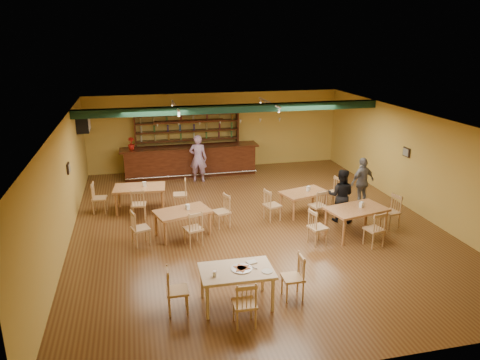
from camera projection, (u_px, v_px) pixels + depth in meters
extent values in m
plane|color=#553218|center=(254.00, 224.00, 13.03)|extent=(12.00, 12.00, 0.00)
cube|color=black|center=(233.00, 109.00, 14.75)|extent=(10.00, 0.30, 0.25)
cube|color=silver|center=(175.00, 106.00, 14.90)|extent=(0.05, 2.50, 0.05)
cube|color=silver|center=(269.00, 102.00, 15.59)|extent=(0.05, 2.50, 0.05)
cube|color=silver|center=(83.00, 123.00, 15.17)|extent=(0.34, 0.70, 0.48)
cube|color=black|center=(68.00, 168.00, 12.37)|extent=(0.04, 0.34, 0.28)
cube|color=black|center=(406.00, 152.00, 14.05)|extent=(0.04, 0.34, 0.28)
cube|color=#32140A|center=(190.00, 161.00, 17.38)|extent=(5.19, 0.85, 1.13)
cube|color=#32140A|center=(188.00, 142.00, 17.79)|extent=(4.02, 0.40, 2.28)
imported|color=#AA180F|center=(131.00, 143.00, 16.68)|extent=(0.32, 0.32, 0.45)
cube|color=#985F36|center=(140.00, 199.00, 13.93)|extent=(1.60, 1.05, 0.76)
cube|color=#985F36|center=(304.00, 202.00, 13.73)|extent=(1.53, 1.15, 0.68)
cube|color=#985F36|center=(183.00, 223.00, 12.19)|extent=(1.61, 1.22, 0.71)
cube|color=#985F36|center=(356.00, 222.00, 12.20)|extent=(1.71, 1.24, 0.77)
cube|color=beige|center=(237.00, 287.00, 9.05)|extent=(1.45, 0.95, 0.77)
cylinder|color=silver|center=(242.00, 269.00, 8.95)|extent=(0.42, 0.42, 0.01)
cylinder|color=#EAE5C6|center=(215.00, 274.00, 8.68)|extent=(0.08, 0.08, 0.11)
cube|color=white|center=(252.00, 262.00, 9.20)|extent=(0.23, 0.20, 0.03)
cube|color=silver|center=(249.00, 266.00, 9.03)|extent=(0.30, 0.28, 0.00)
cylinder|color=white|center=(267.00, 271.00, 8.86)|extent=(0.22, 0.22, 0.01)
imported|color=#9353B5|center=(198.00, 158.00, 16.57)|extent=(0.73, 0.58, 1.73)
imported|color=black|center=(341.00, 195.00, 13.03)|extent=(0.94, 0.88, 1.55)
imported|color=gray|center=(362.00, 182.00, 14.19)|extent=(0.99, 0.65, 1.56)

